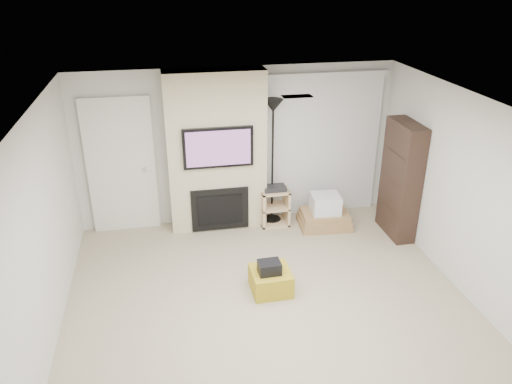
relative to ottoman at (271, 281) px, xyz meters
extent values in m
cube|color=tan|center=(-0.08, -0.61, -0.15)|extent=(5.00, 5.50, 0.00)
cube|color=white|center=(-0.08, -0.61, 2.35)|extent=(5.00, 5.50, 0.00)
cube|color=silver|center=(-0.08, 2.14, 1.10)|extent=(5.00, 0.00, 2.50)
cube|color=silver|center=(-2.58, -0.61, 1.10)|extent=(0.00, 5.50, 2.50)
cube|color=silver|center=(2.42, -0.61, 1.10)|extent=(0.00, 5.50, 2.50)
cube|color=silver|center=(0.32, 0.19, 2.35)|extent=(0.35, 0.18, 0.01)
cube|color=#A98F1D|center=(0.00, 0.00, 0.00)|extent=(0.51, 0.51, 0.30)
cube|color=black|center=(-0.03, -0.04, 0.23)|extent=(0.28, 0.23, 0.16)
cube|color=beige|center=(-0.43, 1.94, 1.10)|extent=(1.50, 0.40, 2.50)
cube|color=black|center=(-0.43, 1.71, 1.25)|extent=(1.05, 0.06, 0.62)
cube|color=#633C66|center=(-0.43, 1.68, 1.25)|extent=(0.96, 0.00, 0.54)
cube|color=black|center=(-0.43, 1.73, 0.22)|extent=(0.90, 0.04, 0.70)
cube|color=black|center=(-0.43, 1.71, 0.22)|extent=(0.70, 0.02, 0.50)
cube|color=silver|center=(-1.88, 2.10, 0.92)|extent=(1.02, 0.08, 2.14)
cube|color=beige|center=(-1.88, 2.11, 0.87)|extent=(0.90, 0.05, 2.05)
cylinder|color=silver|center=(-1.54, 2.06, 0.85)|extent=(0.07, 0.06, 0.07)
cube|color=silver|center=(1.32, 2.08, 2.18)|extent=(1.98, 0.10, 0.08)
cube|color=silver|center=(1.32, 2.09, 0.99)|extent=(1.90, 0.03, 2.29)
cylinder|color=black|center=(0.44, 1.89, -0.13)|extent=(0.30, 0.30, 0.03)
cylinder|color=black|center=(0.44, 1.89, 0.82)|extent=(0.03, 0.03, 1.90)
cone|color=black|center=(0.44, 1.89, 1.79)|extent=(0.30, 0.30, 0.19)
cube|color=#DCB987|center=(0.26, 1.80, 0.15)|extent=(0.04, 0.38, 0.60)
cube|color=#DCB987|center=(0.67, 1.80, 0.15)|extent=(0.04, 0.38, 0.60)
cube|color=#DCB987|center=(0.46, 1.80, -0.14)|extent=(0.45, 0.38, 0.03)
cube|color=#DCB987|center=(0.46, 1.80, 0.15)|extent=(0.45, 0.38, 0.03)
cube|color=#DCB987|center=(0.46, 1.80, 0.43)|extent=(0.45, 0.38, 0.03)
cube|color=black|center=(0.46, 1.80, 0.48)|extent=(0.35, 0.25, 0.06)
cube|color=#9D784B|center=(1.24, 1.56, -0.11)|extent=(0.85, 0.67, 0.09)
cube|color=#9D784B|center=(1.24, 1.56, -0.02)|extent=(0.81, 0.63, 0.08)
cube|color=#9D784B|center=(1.24, 1.56, 0.06)|extent=(0.77, 0.59, 0.08)
cube|color=silver|center=(1.24, 1.56, 0.25)|extent=(0.47, 0.43, 0.30)
cube|color=black|center=(2.26, 1.13, 0.75)|extent=(0.30, 0.80, 1.80)
cube|color=black|center=(2.24, 1.13, 0.30)|extent=(0.26, 0.72, 0.02)
cube|color=black|center=(2.24, 1.13, 0.75)|extent=(0.26, 0.72, 0.02)
cube|color=black|center=(2.24, 1.13, 1.20)|extent=(0.26, 0.72, 0.02)
camera|label=1|loc=(-1.23, -5.24, 3.73)|focal=35.00mm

